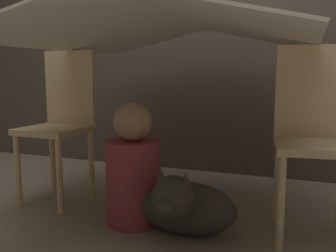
{
  "coord_description": "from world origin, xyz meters",
  "views": [
    {
      "loc": [
        0.7,
        -1.67,
        0.81
      ],
      "look_at": [
        0.0,
        0.21,
        0.52
      ],
      "focal_mm": 40.0,
      "sensor_mm": 36.0,
      "label": 1
    }
  ],
  "objects_px": {
    "chair_left": "(61,119)",
    "dog": "(184,206)",
    "chair_right": "(314,132)",
    "person_front": "(133,171)"
  },
  "relations": [
    {
      "from": "dog",
      "to": "chair_left",
      "type": "bearing_deg",
      "value": 163.17
    },
    {
      "from": "chair_right",
      "to": "dog",
      "type": "relative_size",
      "value": 1.85
    },
    {
      "from": "chair_left",
      "to": "person_front",
      "type": "relative_size",
      "value": 1.45
    },
    {
      "from": "person_front",
      "to": "dog",
      "type": "bearing_deg",
      "value": -14.66
    },
    {
      "from": "chair_right",
      "to": "dog",
      "type": "distance_m",
      "value": 0.74
    },
    {
      "from": "chair_left",
      "to": "chair_right",
      "type": "bearing_deg",
      "value": 2.69
    },
    {
      "from": "chair_left",
      "to": "dog",
      "type": "xyz_separation_m",
      "value": [
        0.9,
        -0.27,
        -0.36
      ]
    },
    {
      "from": "chair_left",
      "to": "dog",
      "type": "bearing_deg",
      "value": -14.12
    },
    {
      "from": "chair_left",
      "to": "dog",
      "type": "height_order",
      "value": "chair_left"
    },
    {
      "from": "person_front",
      "to": "dog",
      "type": "relative_size",
      "value": 1.28
    }
  ]
}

